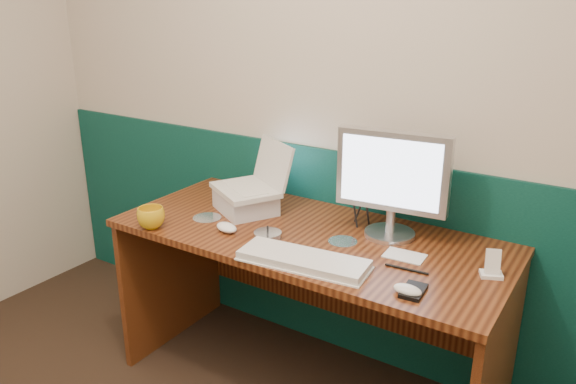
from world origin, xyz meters
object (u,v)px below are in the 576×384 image
Objects in this scene: camcorder at (361,202)px; mug at (151,218)px; laptop at (245,165)px; monitor at (393,184)px; keyboard at (303,261)px; desk at (307,313)px.

mug is at bearing -144.85° from camcorder.
laptop is 0.68× the size of monitor.
keyboard is (0.49, -0.31, -0.20)m from laptop.
monitor is 0.93× the size of keyboard.
keyboard is at bearing -91.29° from camcorder.
camcorder is at bearing 54.89° from desk.
desk is 8.05× the size of camcorder.
laptop is (-0.36, 0.06, 0.59)m from desk.
keyboard is at bearing 4.56° from mug.
mug is at bearing -151.93° from desk.
desk is 0.48m from keyboard.
desk is 3.42× the size of keyboard.
camcorder reaches higher than desk.
desk is at bearing 110.98° from keyboard.
camcorder is (0.01, 0.44, 0.09)m from keyboard.
laptop is at bearing 170.88° from desk.
monitor is at bearing -16.56° from camcorder.
monitor is at bearing 61.86° from keyboard.
camcorder is at bearing 44.99° from laptop.
camcorder is (-0.15, 0.04, -0.12)m from monitor.
mug is (-0.86, -0.46, -0.17)m from monitor.
laptop is at bearing 59.51° from mug.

